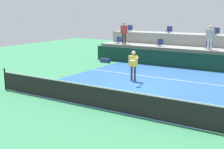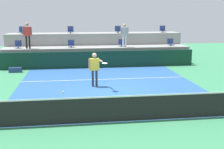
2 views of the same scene
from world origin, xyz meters
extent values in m
plane|color=#388456|center=(0.00, 0.00, 0.00)|extent=(40.00, 40.00, 0.00)
cube|color=#285693|center=(0.00, 1.00, 0.00)|extent=(9.00, 10.00, 0.01)
cube|color=white|center=(0.00, 2.40, 0.01)|extent=(9.00, 0.06, 0.00)
cylinder|color=black|center=(-5.20, -4.00, 0.54)|extent=(0.08, 0.08, 1.07)
cube|color=black|center=(0.00, -4.00, 0.46)|extent=(10.40, 0.01, 0.87)
cube|color=white|center=(0.00, -4.00, 0.89)|extent=(10.40, 0.02, 0.05)
cube|color=#0F3323|center=(0.00, 6.00, 0.55)|extent=(13.00, 0.16, 1.10)
cube|color=gray|center=(0.00, 7.30, 0.62)|extent=(13.00, 1.80, 1.25)
cube|color=gray|center=(0.00, 9.10, 1.05)|extent=(13.00, 1.80, 2.10)
cylinder|color=#2D2D33|center=(-5.37, 7.15, 1.30)|extent=(0.08, 0.08, 0.10)
cube|color=navy|center=(-5.37, 7.15, 1.37)|extent=(0.44, 0.40, 0.04)
cube|color=navy|center=(-5.37, 7.33, 1.58)|extent=(0.44, 0.04, 0.38)
cylinder|color=#2D2D33|center=(-1.80, 7.15, 1.30)|extent=(0.08, 0.08, 0.10)
cube|color=navy|center=(-1.80, 7.15, 1.37)|extent=(0.44, 0.40, 0.04)
cube|color=navy|center=(-1.80, 7.33, 1.58)|extent=(0.44, 0.04, 0.38)
cylinder|color=#2D2D33|center=(1.76, 7.15, 1.30)|extent=(0.08, 0.08, 0.10)
cube|color=navy|center=(1.76, 7.15, 1.37)|extent=(0.44, 0.40, 0.04)
cube|color=navy|center=(1.76, 7.33, 1.58)|extent=(0.44, 0.04, 0.38)
cylinder|color=#2D2D33|center=(-5.34, 8.95, 2.15)|extent=(0.08, 0.08, 0.10)
cube|color=navy|center=(-5.34, 8.95, 2.22)|extent=(0.44, 0.40, 0.04)
cube|color=navy|center=(-5.34, 9.13, 2.43)|extent=(0.44, 0.04, 0.38)
cylinder|color=#2D2D33|center=(-1.82, 8.95, 2.15)|extent=(0.08, 0.08, 0.10)
cube|color=navy|center=(-1.82, 8.95, 2.22)|extent=(0.44, 0.40, 0.04)
cube|color=navy|center=(-1.82, 9.13, 2.43)|extent=(0.44, 0.04, 0.38)
cylinder|color=#2D2D33|center=(1.77, 8.95, 2.15)|extent=(0.08, 0.08, 0.10)
cube|color=navy|center=(1.77, 8.95, 2.22)|extent=(0.44, 0.40, 0.04)
cube|color=navy|center=(1.77, 9.13, 2.43)|extent=(0.44, 0.04, 0.38)
cylinder|color=#2D2D33|center=(-0.78, 0.89, 0.41)|extent=(0.13, 0.13, 0.83)
cylinder|color=#2D2D33|center=(-0.59, 0.92, 0.41)|extent=(0.13, 0.13, 0.83)
cube|color=yellow|center=(-0.68, 0.91, 1.12)|extent=(0.47, 0.25, 0.59)
sphere|color=tan|center=(-0.68, 0.91, 1.57)|extent=(0.26, 0.26, 0.22)
cylinder|color=tan|center=(-0.94, 0.86, 1.14)|extent=(0.08, 0.08, 0.55)
cylinder|color=tan|center=(-0.38, 0.69, 1.32)|extent=(0.16, 0.53, 0.07)
cylinder|color=black|center=(-0.32, 0.34, 1.32)|extent=(0.08, 0.26, 0.04)
ellipsoid|color=silver|center=(-0.28, 0.06, 1.32)|extent=(0.31, 0.36, 0.03)
cylinder|color=black|center=(-4.75, 6.83, 1.67)|extent=(0.13, 0.13, 0.84)
cylinder|color=black|center=(-4.56, 6.87, 1.67)|extent=(0.13, 0.13, 0.84)
cube|color=red|center=(-4.65, 6.85, 2.39)|extent=(0.48, 0.25, 0.60)
sphere|color=#A87A5B|center=(-4.65, 6.85, 2.85)|extent=(0.26, 0.26, 0.23)
cylinder|color=#A87A5B|center=(-4.91, 6.81, 2.41)|extent=(0.08, 0.08, 0.56)
cylinder|color=#A87A5B|center=(-4.39, 6.89, 2.41)|extent=(0.08, 0.08, 0.56)
cylinder|color=white|center=(1.80, 6.85, 1.65)|extent=(0.12, 0.12, 0.80)
cylinder|color=white|center=(1.98, 6.85, 1.65)|extent=(0.12, 0.12, 0.80)
cube|color=#B2B2B7|center=(1.89, 6.85, 2.33)|extent=(0.44, 0.20, 0.56)
sphere|color=tan|center=(1.89, 6.85, 2.76)|extent=(0.23, 0.23, 0.22)
cylinder|color=tan|center=(1.64, 6.84, 2.34)|extent=(0.07, 0.07, 0.53)
cylinder|color=tan|center=(2.14, 6.86, 2.34)|extent=(0.07, 0.07, 0.53)
sphere|color=#CCE033|center=(-2.10, -3.30, 0.92)|extent=(0.07, 0.07, 0.07)
cube|color=navy|center=(-5.26, 5.09, 0.15)|extent=(0.76, 0.28, 0.30)
camera|label=1|loc=(6.72, -13.25, 3.82)|focal=47.49mm
camera|label=2|loc=(-1.76, -13.05, 3.60)|focal=46.41mm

